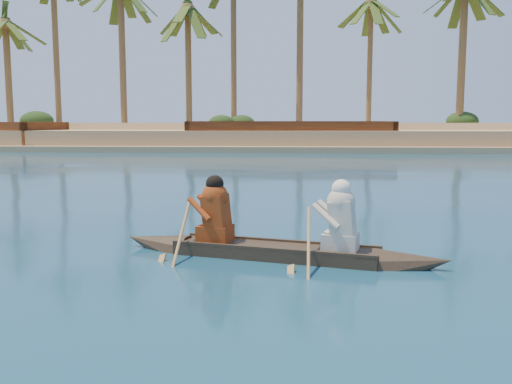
# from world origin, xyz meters

# --- Properties ---
(sandy_embankment) EXTENTS (150.00, 51.00, 1.50)m
(sandy_embankment) POSITION_xyz_m (0.00, 46.89, 0.53)
(sandy_embankment) COLOR tan
(sandy_embankment) RESTS_ON ground
(palm_grove) EXTENTS (110.00, 14.00, 16.00)m
(palm_grove) POSITION_xyz_m (0.00, 35.00, 8.00)
(palm_grove) COLOR #34521D
(palm_grove) RESTS_ON ground
(shrub_cluster) EXTENTS (100.00, 6.00, 2.40)m
(shrub_cluster) POSITION_xyz_m (0.00, 31.50, 1.20)
(shrub_cluster) COLOR #1D3413
(shrub_cluster) RESTS_ON ground
(canoe) EXTENTS (4.91, 1.95, 1.35)m
(canoe) POSITION_xyz_m (-8.00, -4.00, 0.26)
(canoe) COLOR #382B1E
(canoe) RESTS_ON ground
(barge_mid) EXTENTS (13.47, 4.82, 2.23)m
(barge_mid) POSITION_xyz_m (-7.62, 25.84, 0.78)
(barge_mid) COLOR brown
(barge_mid) RESTS_ON ground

